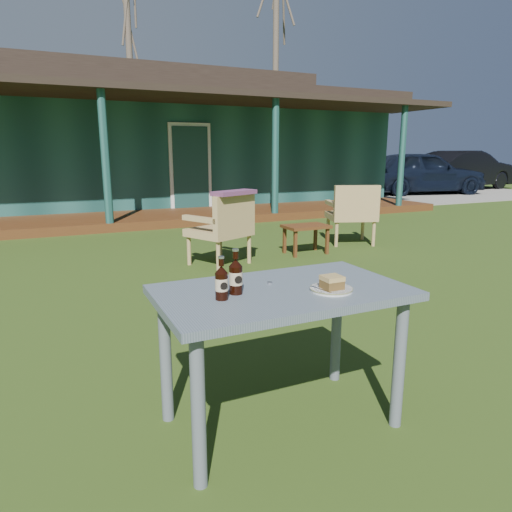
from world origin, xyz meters
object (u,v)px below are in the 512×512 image
cola_bottle_far (222,282)px  armchair_right (353,211)px  side_table (306,229)px  car_far (464,170)px  car_near (421,172)px  plate (331,289)px  cake_slice (332,282)px  armchair_left (224,226)px  cafe_table (282,308)px  cola_bottle_near (236,276)px

cola_bottle_far → armchair_right: 5.14m
side_table → car_far: bearing=32.9°
car_near → car_far: same height
cola_bottle_far → armchair_right: (3.51, 3.75, -0.29)m
plate → cake_slice: bearing=-113.8°
car_near → side_table: (-8.28, -6.41, -0.38)m
car_far → side_table: (-11.27, -7.28, -0.38)m
armchair_left → cake_slice: bearing=-102.5°
cafe_table → cake_slice: size_ratio=13.04×
cake_slice → side_table: 4.12m
car_far → armchair_right: bearing=119.8°
cola_bottle_near → armchair_left: size_ratio=0.24×
armchair_left → side_table: 1.27m
armchair_left → armchair_right: (2.23, 0.43, 0.01)m
cola_bottle_near → armchair_right: (3.42, 3.70, -0.30)m
cola_bottle_far → armchair_left: bearing=69.0°
car_near → armchair_left: size_ratio=4.80×
cake_slice → car_far: bearing=39.2°
car_far → armchair_left: 14.56m
car_near → cola_bottle_near: bearing=144.6°
plate → cake_slice: size_ratio=2.22×
car_far → side_table: size_ratio=7.28×
cola_bottle_near → cola_bottle_far: 0.10m
cafe_table → cake_slice: 0.28m
plate → cake_slice: cake_slice is taller
cafe_table → plate: size_ratio=5.88×
armchair_right → cola_bottle_near: bearing=-132.8°
cake_slice → side_table: cake_slice is taller
car_far → armchair_right: (-10.29, -7.00, -0.21)m
car_far → cola_bottle_far: car_far is taller
cake_slice → cola_bottle_near: cola_bottle_near is taller
plate → cola_bottle_near: 0.46m
car_near → plate: size_ratio=20.72×
car_near → plate: (-10.29, -9.98, 0.01)m
armchair_left → armchair_right: size_ratio=0.97×
armchair_right → armchair_left: bearing=-169.2°
side_table → armchair_right: bearing=16.1°
car_near → armchair_right: car_near is taller
plate → side_table: bearing=60.6°
cake_slice → cola_bottle_near: bearing=159.9°
cola_bottle_near → cafe_table: bearing=-4.4°
plate → armchair_left: size_ratio=0.23×
cafe_table → cola_bottle_far: bearing=-174.2°
cola_bottle_near → armchair_left: bearing=70.1°
car_far → cola_bottle_near: 17.38m
car_near → cola_bottle_near: size_ratio=19.78×
car_near → cola_bottle_far: size_ratio=21.36×
armchair_left → car_far: bearing=30.7°
cola_bottle_far → plate: bearing=-10.5°
car_far → cola_bottle_near: car_far is taller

